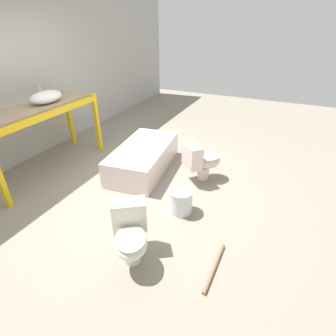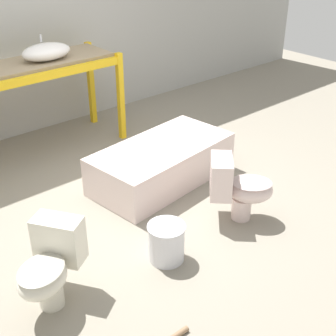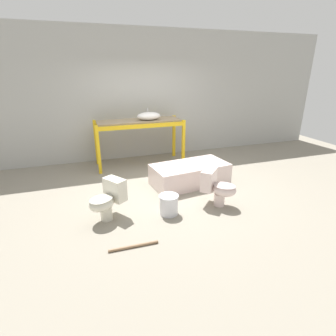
% 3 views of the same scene
% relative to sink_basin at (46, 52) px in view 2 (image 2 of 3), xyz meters
% --- Properties ---
extents(ground_plane, '(12.00, 12.00, 0.00)m').
position_rel_sink_basin_xyz_m(ground_plane, '(-0.02, -1.29, -1.20)').
color(ground_plane, gray).
extents(warehouse_wall_rear, '(10.80, 0.08, 3.20)m').
position_rel_sink_basin_xyz_m(warehouse_wall_rear, '(-0.02, 0.71, 0.40)').
color(warehouse_wall_rear, '#ADADA8').
rests_on(warehouse_wall_rear, ground_plane).
extents(shelving_rack, '(2.10, 0.75, 1.11)m').
position_rel_sink_basin_xyz_m(shelving_rack, '(-0.23, 0.07, -0.26)').
color(shelving_rack, yellow).
rests_on(shelving_rack, ground_plane).
extents(sink_basin, '(0.57, 0.35, 0.27)m').
position_rel_sink_basin_xyz_m(sink_basin, '(0.00, 0.00, 0.00)').
color(sink_basin, white).
rests_on(sink_basin, shelving_rack).
extents(bathtub_main, '(1.64, 0.95, 0.42)m').
position_rel_sink_basin_xyz_m(bathtub_main, '(0.47, -1.45, -0.96)').
color(bathtub_main, silver).
rests_on(bathtub_main, ground_plane).
extents(toilet_near, '(0.66, 0.65, 0.63)m').
position_rel_sink_basin_xyz_m(toilet_near, '(0.55, -2.46, -0.85)').
color(toilet_near, silver).
rests_on(toilet_near, ground_plane).
extents(toilet_far, '(0.68, 0.61, 0.63)m').
position_rel_sink_basin_xyz_m(toilet_far, '(-1.30, -2.30, -0.85)').
color(toilet_far, silver).
rests_on(toilet_far, ground_plane).
extents(bucket_white, '(0.32, 0.32, 0.34)m').
position_rel_sink_basin_xyz_m(bucket_white, '(-0.35, -2.48, -1.02)').
color(bucket_white, silver).
rests_on(bucket_white, ground_plane).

